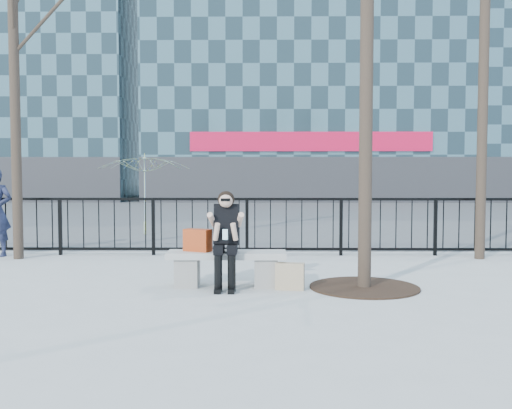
{
  "coord_description": "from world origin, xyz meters",
  "views": [
    {
      "loc": [
        0.51,
        -7.87,
        1.59
      ],
      "look_at": [
        0.4,
        0.8,
        1.1
      ],
      "focal_mm": 40.0,
      "sensor_mm": 36.0,
      "label": 1
    }
  ],
  "objects": [
    {
      "name": "vendor_umbrella",
      "position": [
        -2.5,
        6.48,
        1.04
      ],
      "size": [
        2.5,
        2.54,
        2.08
      ],
      "primitive_type": "imported",
      "rotation": [
        0.0,
        0.0,
        -0.11
      ],
      "color": "yellow",
      "rests_on": "ground"
    },
    {
      "name": "shopping_bag",
      "position": [
        0.87,
        -0.22,
        0.18
      ],
      "size": [
        0.4,
        0.2,
        0.36
      ],
      "primitive_type": "cube",
      "rotation": [
        0.0,
        0.0,
        -0.17
      ],
      "color": "#C5AA8B",
      "rests_on": "ground"
    },
    {
      "name": "handbag",
      "position": [
        -0.41,
        0.02,
        0.64
      ],
      "size": [
        0.42,
        0.32,
        0.31
      ],
      "primitive_type": "cube",
      "rotation": [
        0.0,
        0.0,
        -0.43
      ],
      "color": "#AA3914",
      "rests_on": "bench_main"
    },
    {
      "name": "railing",
      "position": [
        0.0,
        3.0,
        0.55
      ],
      "size": [
        14.0,
        0.06,
        1.1
      ],
      "color": "black",
      "rests_on": "ground"
    },
    {
      "name": "building_left",
      "position": [
        -15.0,
        27.0,
        11.3
      ],
      "size": [
        16.2,
        10.2,
        22.6
      ],
      "color": "#476971",
      "rests_on": "ground"
    },
    {
      "name": "ground",
      "position": [
        0.0,
        0.0,
        0.0
      ],
      "size": [
        120.0,
        120.0,
        0.0
      ],
      "primitive_type": "plane",
      "color": "#A3A29D",
      "rests_on": "ground"
    },
    {
      "name": "seated_woman",
      "position": [
        0.0,
        -0.16,
        0.67
      ],
      "size": [
        0.5,
        0.64,
        1.34
      ],
      "color": "black",
      "rests_on": "ground"
    },
    {
      "name": "tree_grate",
      "position": [
        1.9,
        -0.1,
        0.01
      ],
      "size": [
        1.5,
        1.5,
        0.02
      ],
      "primitive_type": "cylinder",
      "color": "black",
      "rests_on": "ground"
    },
    {
      "name": "bench_main",
      "position": [
        0.0,
        0.0,
        0.3
      ],
      "size": [
        1.65,
        0.46,
        0.49
      ],
      "color": "gray",
      "rests_on": "ground"
    },
    {
      "name": "street_surface",
      "position": [
        0.0,
        15.0,
        0.0
      ],
      "size": [
        60.0,
        23.0,
        0.01
      ],
      "primitive_type": "cube",
      "color": "#474747",
      "rests_on": "ground"
    }
  ]
}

